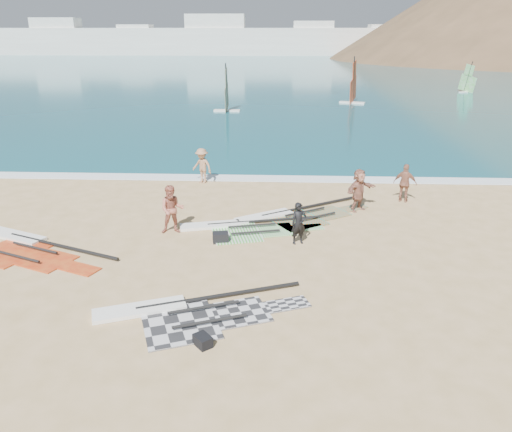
{
  "coord_description": "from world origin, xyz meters",
  "views": [
    {
      "loc": [
        0.09,
        -13.29,
        7.47
      ],
      "look_at": [
        -0.72,
        4.0,
        1.0
      ],
      "focal_mm": 35.0,
      "sensor_mm": 36.0,
      "label": 1
    }
  ],
  "objects_px": {
    "rig_green": "(240,228)",
    "rig_red": "(27,247)",
    "rig_grey": "(186,312)",
    "beachgoer_mid": "(202,166)",
    "beachgoer_left": "(172,209)",
    "gear_bag_far": "(203,341)",
    "person_wetsuit": "(299,223)",
    "gear_bag_near": "(221,237)",
    "rig_orange": "(295,215)",
    "beachgoer_right": "(359,190)",
    "beachgoer_back": "(405,183)"
  },
  "relations": [
    {
      "from": "rig_red",
      "to": "beachgoer_mid",
      "type": "xyz_separation_m",
      "value": [
        5.16,
        8.59,
        0.86
      ]
    },
    {
      "from": "person_wetsuit",
      "to": "beachgoer_back",
      "type": "distance_m",
      "value": 7.13
    },
    {
      "from": "rig_green",
      "to": "gear_bag_far",
      "type": "relative_size",
      "value": 12.27
    },
    {
      "from": "gear_bag_near",
      "to": "person_wetsuit",
      "type": "xyz_separation_m",
      "value": [
        2.91,
        0.02,
        0.61
      ]
    },
    {
      "from": "rig_grey",
      "to": "beachgoer_back",
      "type": "relative_size",
      "value": 3.48
    },
    {
      "from": "rig_grey",
      "to": "beachgoer_mid",
      "type": "bearing_deg",
      "value": 75.63
    },
    {
      "from": "rig_grey",
      "to": "gear_bag_far",
      "type": "xyz_separation_m",
      "value": [
        0.69,
        -1.49,
        0.09
      ]
    },
    {
      "from": "beachgoer_left",
      "to": "beachgoer_mid",
      "type": "xyz_separation_m",
      "value": [
        0.14,
        6.83,
        -0.05
      ]
    },
    {
      "from": "beachgoer_mid",
      "to": "beachgoer_back",
      "type": "bearing_deg",
      "value": 15.86
    },
    {
      "from": "rig_orange",
      "to": "gear_bag_near",
      "type": "bearing_deg",
      "value": -167.84
    },
    {
      "from": "rig_grey",
      "to": "rig_green",
      "type": "height_order",
      "value": "rig_grey"
    },
    {
      "from": "rig_green",
      "to": "rig_red",
      "type": "height_order",
      "value": "rig_red"
    },
    {
      "from": "rig_red",
      "to": "gear_bag_near",
      "type": "relative_size",
      "value": 10.35
    },
    {
      "from": "rig_grey",
      "to": "person_wetsuit",
      "type": "bearing_deg",
      "value": 36.29
    },
    {
      "from": "rig_grey",
      "to": "gear_bag_far",
      "type": "distance_m",
      "value": 1.65
    },
    {
      "from": "rig_green",
      "to": "rig_orange",
      "type": "bearing_deg",
      "value": 21.07
    },
    {
      "from": "beachgoer_mid",
      "to": "beachgoer_right",
      "type": "relative_size",
      "value": 0.97
    },
    {
      "from": "gear_bag_far",
      "to": "beachgoer_left",
      "type": "bearing_deg",
      "value": 106.93
    },
    {
      "from": "rig_green",
      "to": "beachgoer_back",
      "type": "relative_size",
      "value": 3.28
    },
    {
      "from": "rig_grey",
      "to": "rig_orange",
      "type": "bearing_deg",
      "value": 47.05
    },
    {
      "from": "rig_green",
      "to": "rig_grey",
      "type": "bearing_deg",
      "value": -113.49
    },
    {
      "from": "rig_green",
      "to": "beachgoer_right",
      "type": "bearing_deg",
      "value": 12.13
    },
    {
      "from": "person_wetsuit",
      "to": "beachgoer_left",
      "type": "height_order",
      "value": "beachgoer_left"
    },
    {
      "from": "rig_grey",
      "to": "beachgoer_left",
      "type": "bearing_deg",
      "value": 84.08
    },
    {
      "from": "rig_red",
      "to": "person_wetsuit",
      "type": "bearing_deg",
      "value": 28.06
    },
    {
      "from": "beachgoer_left",
      "to": "beachgoer_mid",
      "type": "height_order",
      "value": "beachgoer_left"
    },
    {
      "from": "beachgoer_back",
      "to": "rig_green",
      "type": "bearing_deg",
      "value": 49.69
    },
    {
      "from": "person_wetsuit",
      "to": "beachgoer_right",
      "type": "xyz_separation_m",
      "value": [
        2.73,
        3.77,
        0.14
      ]
    },
    {
      "from": "beachgoer_right",
      "to": "rig_orange",
      "type": "bearing_deg",
      "value": 156.68
    },
    {
      "from": "person_wetsuit",
      "to": "beachgoer_left",
      "type": "bearing_deg",
      "value": 150.51
    },
    {
      "from": "gear_bag_near",
      "to": "gear_bag_far",
      "type": "height_order",
      "value": "gear_bag_near"
    },
    {
      "from": "rig_green",
      "to": "beachgoer_mid",
      "type": "distance_m",
      "value": 6.88
    },
    {
      "from": "person_wetsuit",
      "to": "beachgoer_back",
      "type": "relative_size",
      "value": 0.89
    },
    {
      "from": "rig_grey",
      "to": "beachgoer_mid",
      "type": "xyz_separation_m",
      "value": [
        -1.42,
        12.74,
        0.86
      ]
    },
    {
      "from": "gear_bag_far",
      "to": "person_wetsuit",
      "type": "bearing_deg",
      "value": 68.35
    },
    {
      "from": "beachgoer_left",
      "to": "rig_green",
      "type": "bearing_deg",
      "value": 0.92
    },
    {
      "from": "beachgoer_mid",
      "to": "person_wetsuit",
      "type": "bearing_deg",
      "value": -27.53
    },
    {
      "from": "gear_bag_near",
      "to": "person_wetsuit",
      "type": "bearing_deg",
      "value": 0.31
    },
    {
      "from": "gear_bag_near",
      "to": "beachgoer_back",
      "type": "distance_m",
      "value": 9.44
    },
    {
      "from": "beachgoer_left",
      "to": "beachgoer_back",
      "type": "xyz_separation_m",
      "value": [
        9.89,
        4.22,
        -0.07
      ]
    },
    {
      "from": "rig_orange",
      "to": "beachgoer_left",
      "type": "bearing_deg",
      "value": 169.81
    },
    {
      "from": "person_wetsuit",
      "to": "beachgoer_right",
      "type": "relative_size",
      "value": 0.85
    },
    {
      "from": "rig_grey",
      "to": "rig_green",
      "type": "bearing_deg",
      "value": 60.05
    },
    {
      "from": "rig_grey",
      "to": "rig_orange",
      "type": "relative_size",
      "value": 1.05
    },
    {
      "from": "beachgoer_right",
      "to": "beachgoer_back",
      "type": "bearing_deg",
      "value": -12.19
    },
    {
      "from": "rig_green",
      "to": "person_wetsuit",
      "type": "xyz_separation_m",
      "value": [
        2.27,
        -1.29,
        0.74
      ]
    },
    {
      "from": "rig_green",
      "to": "person_wetsuit",
      "type": "relative_size",
      "value": 3.69
    },
    {
      "from": "beachgoer_left",
      "to": "beachgoer_right",
      "type": "xyz_separation_m",
      "value": [
        7.6,
        2.94,
        -0.02
      ]
    },
    {
      "from": "gear_bag_far",
      "to": "beachgoer_right",
      "type": "relative_size",
      "value": 0.25
    },
    {
      "from": "gear_bag_far",
      "to": "beachgoer_left",
      "type": "distance_m",
      "value": 7.78
    }
  ]
}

